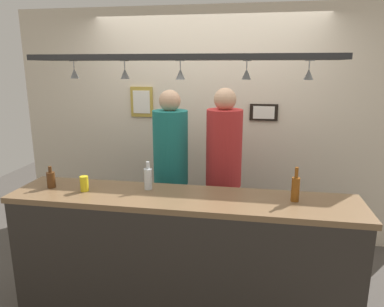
# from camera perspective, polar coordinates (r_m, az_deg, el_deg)

# --- Properties ---
(ground_plane) EXTENTS (8.00, 8.00, 0.00)m
(ground_plane) POSITION_cam_1_polar(r_m,az_deg,el_deg) (3.52, -0.30, -20.18)
(ground_plane) COLOR #4C4742
(back_wall) EXTENTS (4.40, 0.06, 2.60)m
(back_wall) POSITION_cam_1_polar(r_m,az_deg,el_deg) (4.06, 2.46, 4.34)
(back_wall) COLOR beige
(back_wall) RESTS_ON ground_plane
(bar_counter) EXTENTS (2.70, 0.55, 1.00)m
(bar_counter) POSITION_cam_1_polar(r_m,az_deg,el_deg) (2.75, -2.26, -14.27)
(bar_counter) COLOR brown
(bar_counter) RESTS_ON ground_plane
(overhead_glass_rack) EXTENTS (2.20, 0.36, 0.04)m
(overhead_glass_rack) POSITION_cam_1_polar(r_m,az_deg,el_deg) (2.62, -1.57, 15.15)
(overhead_glass_rack) COLOR black
(hanging_wineglass_far_left) EXTENTS (0.07, 0.07, 0.13)m
(hanging_wineglass_far_left) POSITION_cam_1_polar(r_m,az_deg,el_deg) (2.97, -18.31, 12.17)
(hanging_wineglass_far_left) COLOR silver
(hanging_wineglass_far_left) RESTS_ON overhead_glass_rack
(hanging_wineglass_left) EXTENTS (0.07, 0.07, 0.13)m
(hanging_wineglass_left) POSITION_cam_1_polar(r_m,az_deg,el_deg) (2.77, -10.70, 12.54)
(hanging_wineglass_left) COLOR silver
(hanging_wineglass_left) RESTS_ON overhead_glass_rack
(hanging_wineglass_center_left) EXTENTS (0.07, 0.07, 0.13)m
(hanging_wineglass_center_left) POSITION_cam_1_polar(r_m,az_deg,el_deg) (2.60, -1.87, 12.69)
(hanging_wineglass_center_left) COLOR silver
(hanging_wineglass_center_left) RESTS_ON overhead_glass_rack
(hanging_wineglass_center) EXTENTS (0.07, 0.07, 0.13)m
(hanging_wineglass_center) POSITION_cam_1_polar(r_m,az_deg,el_deg) (2.63, 8.72, 12.56)
(hanging_wineglass_center) COLOR silver
(hanging_wineglass_center) RESTS_ON overhead_glass_rack
(hanging_wineglass_center_right) EXTENTS (0.07, 0.07, 0.13)m
(hanging_wineglass_center_right) POSITION_cam_1_polar(r_m,az_deg,el_deg) (2.65, 18.19, 12.05)
(hanging_wineglass_center_right) COLOR silver
(hanging_wineglass_center_right) RESTS_ON overhead_glass_rack
(person_middle_teal_shirt) EXTENTS (0.34, 0.34, 1.75)m
(person_middle_teal_shirt) POSITION_cam_1_polar(r_m,az_deg,el_deg) (3.51, -3.43, -1.19)
(person_middle_teal_shirt) COLOR #2D334C
(person_middle_teal_shirt) RESTS_ON ground_plane
(person_right_red_shirt) EXTENTS (0.34, 0.34, 1.78)m
(person_right_red_shirt) POSITION_cam_1_polar(r_m,az_deg,el_deg) (3.43, 5.10, -1.33)
(person_right_red_shirt) COLOR #2D334C
(person_right_red_shirt) RESTS_ON ground_plane
(bottle_beer_brown_stubby) EXTENTS (0.07, 0.07, 0.18)m
(bottle_beer_brown_stubby) POSITION_cam_1_polar(r_m,az_deg,el_deg) (3.14, -21.66, -3.85)
(bottle_beer_brown_stubby) COLOR #512D14
(bottle_beer_brown_stubby) RESTS_ON bar_counter
(bottle_soda_clear) EXTENTS (0.06, 0.06, 0.23)m
(bottle_soda_clear) POSITION_cam_1_polar(r_m,az_deg,el_deg) (2.90, -7.05, -3.94)
(bottle_soda_clear) COLOR silver
(bottle_soda_clear) RESTS_ON bar_counter
(bottle_beer_amber_tall) EXTENTS (0.06, 0.06, 0.26)m
(bottle_beer_amber_tall) POSITION_cam_1_polar(r_m,az_deg,el_deg) (2.73, 16.24, -5.36)
(bottle_beer_amber_tall) COLOR brown
(bottle_beer_amber_tall) RESTS_ON bar_counter
(drink_can) EXTENTS (0.07, 0.07, 0.12)m
(drink_can) POSITION_cam_1_polar(r_m,az_deg,el_deg) (2.97, -16.87, -4.64)
(drink_can) COLOR yellow
(drink_can) RESTS_ON bar_counter
(picture_frame_caricature) EXTENTS (0.26, 0.02, 0.34)m
(picture_frame_caricature) POSITION_cam_1_polar(r_m,az_deg,el_deg) (4.15, -8.05, 8.19)
(picture_frame_caricature) COLOR #B29338
(picture_frame_caricature) RESTS_ON back_wall
(picture_frame_lower_pair) EXTENTS (0.30, 0.02, 0.18)m
(picture_frame_lower_pair) POSITION_cam_1_polar(r_m,az_deg,el_deg) (3.96, 11.42, 6.47)
(picture_frame_lower_pair) COLOR black
(picture_frame_lower_pair) RESTS_ON back_wall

